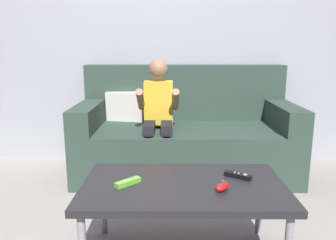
# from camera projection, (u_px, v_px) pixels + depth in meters

# --- Properties ---
(wall_back) EXTENTS (4.14, 0.05, 2.50)m
(wall_back) POSITION_uv_depth(u_px,v_px,m) (161.00, 27.00, 3.07)
(wall_back) COLOR #999EA8
(wall_back) RESTS_ON ground
(couch) EXTENTS (1.80, 0.80, 0.91)m
(couch) POSITION_uv_depth(u_px,v_px,m) (184.00, 136.00, 2.89)
(couch) COLOR #2D4238
(couch) RESTS_ON ground
(person_seated_on_couch) EXTENTS (0.33, 0.40, 0.98)m
(person_seated_on_couch) POSITION_uv_depth(u_px,v_px,m) (158.00, 113.00, 2.65)
(person_seated_on_couch) COLOR black
(person_seated_on_couch) RESTS_ON ground
(coffee_table) EXTENTS (1.00, 0.57, 0.41)m
(coffee_table) POSITION_uv_depth(u_px,v_px,m) (183.00, 190.00, 1.66)
(coffee_table) COLOR #232326
(coffee_table) RESTS_ON ground
(game_remote_black_near_edge) EXTENTS (0.14, 0.11, 0.03)m
(game_remote_black_near_edge) POSITION_uv_depth(u_px,v_px,m) (238.00, 176.00, 1.73)
(game_remote_black_near_edge) COLOR black
(game_remote_black_near_edge) RESTS_ON coffee_table
(nunchuk_red) EXTENTS (0.09, 0.10, 0.05)m
(nunchuk_red) POSITION_uv_depth(u_px,v_px,m) (222.00, 187.00, 1.57)
(nunchuk_red) COLOR red
(nunchuk_red) RESTS_ON coffee_table
(game_remote_lime_far_corner) EXTENTS (0.13, 0.12, 0.03)m
(game_remote_lime_far_corner) POSITION_uv_depth(u_px,v_px,m) (128.00, 182.00, 1.64)
(game_remote_lime_far_corner) COLOR #72C638
(game_remote_lime_far_corner) RESTS_ON coffee_table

